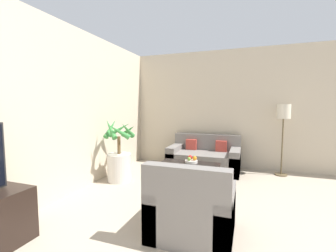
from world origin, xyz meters
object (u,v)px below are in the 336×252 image
object	(u,v)px
floor_lamp	(283,117)
ottoman	(201,191)
apple_red	(190,157)
armchair	(192,210)
apple_green	(189,159)
orange_fruit	(195,158)
sofa_loveseat	(204,158)
fruit_bowl	(191,162)
coffee_table	(189,166)
potted_palm	(119,159)

from	to	relation	value
floor_lamp	ottoman	xyz separation A→B (m)	(-1.28, -1.90, -1.01)
apple_red	armchair	size ratio (longest dim) A/B	0.09
apple_green	armchair	xyz separation A→B (m)	(0.44, -1.59, -0.18)
apple_red	orange_fruit	world-z (taller)	apple_red
sofa_loveseat	apple_green	size ratio (longest dim) A/B	23.01
fruit_bowl	orange_fruit	distance (m)	0.09
apple_red	apple_green	distance (m)	0.09
sofa_loveseat	apple_red	size ratio (longest dim) A/B	18.29
apple_green	coffee_table	bearing A→B (deg)	-81.97
orange_fruit	potted_palm	bearing A→B (deg)	-166.35
floor_lamp	coffee_table	world-z (taller)	floor_lamp
sofa_loveseat	orange_fruit	xyz separation A→B (m)	(-0.01, -0.91, 0.20)
coffee_table	apple_green	xyz separation A→B (m)	(-0.00, 0.01, 0.13)
apple_red	armchair	xyz separation A→B (m)	(0.44, -1.68, -0.19)
sofa_loveseat	floor_lamp	size ratio (longest dim) A/B	1.04
sofa_loveseat	orange_fruit	bearing A→B (deg)	-90.83
sofa_loveseat	coffee_table	size ratio (longest dim) A/B	1.41
fruit_bowl	sofa_loveseat	bearing A→B (deg)	85.42
potted_palm	fruit_bowl	bearing A→B (deg)	13.63
armchair	ottoman	distance (m)	0.83
coffee_table	orange_fruit	size ratio (longest dim) A/B	13.89
floor_lamp	apple_green	distance (m)	2.13
fruit_bowl	coffee_table	bearing A→B (deg)	-114.82
floor_lamp	ottoman	size ratio (longest dim) A/B	2.55
floor_lamp	apple_green	xyz separation A→B (m)	(-1.66, -1.13, -0.73)
potted_palm	apple_red	size ratio (longest dim) A/B	14.49
sofa_loveseat	floor_lamp	world-z (taller)	floor_lamp
floor_lamp	apple_green	size ratio (longest dim) A/B	22.14
apple_red	potted_palm	bearing A→B (deg)	-164.28
coffee_table	armchair	size ratio (longest dim) A/B	1.23
apple_green	orange_fruit	size ratio (longest dim) A/B	0.85
sofa_loveseat	coffee_table	world-z (taller)	sofa_loveseat
sofa_loveseat	armchair	bearing A→B (deg)	-82.54
coffee_table	orange_fruit	bearing A→B (deg)	39.35
orange_fruit	armchair	bearing A→B (deg)	-78.11
coffee_table	ottoman	bearing A→B (deg)	-63.44
sofa_loveseat	floor_lamp	bearing A→B (deg)	6.07
coffee_table	ottoman	distance (m)	0.86
apple_green	armchair	distance (m)	1.66
coffee_table	fruit_bowl	bearing A→B (deg)	65.18
floor_lamp	orange_fruit	size ratio (longest dim) A/B	18.87
coffee_table	orange_fruit	world-z (taller)	orange_fruit
floor_lamp	coffee_table	size ratio (longest dim) A/B	1.36
coffee_table	armchair	xyz separation A→B (m)	(0.43, -1.58, -0.05)
fruit_bowl	apple_red	bearing A→B (deg)	126.42
apple_red	armchair	bearing A→B (deg)	-75.32
potted_palm	coffee_table	world-z (taller)	potted_palm
apple_green	apple_red	bearing A→B (deg)	92.59
apple_green	sofa_loveseat	bearing A→B (deg)	83.99
sofa_loveseat	floor_lamp	distance (m)	1.82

